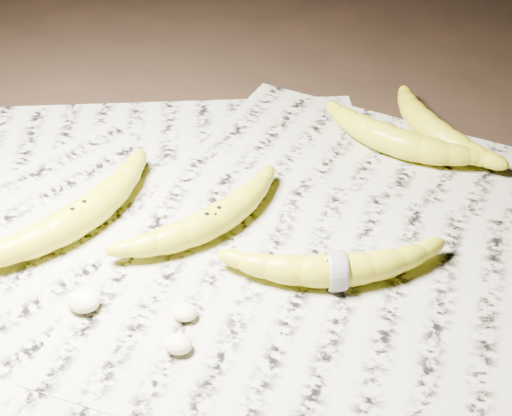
% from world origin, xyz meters
% --- Properties ---
extents(ground, '(3.00, 3.00, 0.00)m').
position_xyz_m(ground, '(0.00, 0.00, 0.00)').
color(ground, black).
rests_on(ground, ground).
extents(newspaper_patch, '(0.90, 0.70, 0.01)m').
position_xyz_m(newspaper_patch, '(0.01, 0.00, 0.00)').
color(newspaper_patch, '#A9A590').
rests_on(newspaper_patch, ground).
extents(banana_left_a, '(0.16, 0.25, 0.04)m').
position_xyz_m(banana_left_a, '(-0.18, -0.04, 0.03)').
color(banana_left_a, gold).
rests_on(banana_left_a, newspaper_patch).
extents(banana_left_b, '(0.11, 0.17, 0.03)m').
position_xyz_m(banana_left_b, '(-0.17, 0.00, 0.02)').
color(banana_left_b, gold).
rests_on(banana_left_b, newspaper_patch).
extents(banana_center, '(0.17, 0.21, 0.04)m').
position_xyz_m(banana_center, '(-0.03, -0.00, 0.03)').
color(banana_center, gold).
rests_on(banana_center, newspaper_patch).
extents(banana_taped, '(0.23, 0.13, 0.04)m').
position_xyz_m(banana_taped, '(0.13, -0.05, 0.03)').
color(banana_taped, gold).
rests_on(banana_taped, newspaper_patch).
extents(banana_upper_a, '(0.22, 0.13, 0.04)m').
position_xyz_m(banana_upper_a, '(0.16, 0.22, 0.03)').
color(banana_upper_a, gold).
rests_on(banana_upper_a, newspaper_patch).
extents(banana_upper_b, '(0.17, 0.18, 0.04)m').
position_xyz_m(banana_upper_b, '(0.21, 0.26, 0.03)').
color(banana_upper_b, gold).
rests_on(banana_upper_b, newspaper_patch).
extents(measuring_tape, '(0.02, 0.05, 0.05)m').
position_xyz_m(measuring_tape, '(0.13, -0.05, 0.03)').
color(measuring_tape, white).
rests_on(measuring_tape, newspaper_patch).
extents(flesh_chunk_a, '(0.04, 0.03, 0.02)m').
position_xyz_m(flesh_chunk_a, '(-0.13, -0.15, 0.02)').
color(flesh_chunk_a, '#EEEAB8').
rests_on(flesh_chunk_a, newspaper_patch).
extents(flesh_chunk_b, '(0.03, 0.02, 0.02)m').
position_xyz_m(flesh_chunk_b, '(-0.02, -0.14, 0.02)').
color(flesh_chunk_b, '#EEEAB8').
rests_on(flesh_chunk_b, newspaper_patch).
extents(flesh_chunk_c, '(0.03, 0.02, 0.02)m').
position_xyz_m(flesh_chunk_c, '(-0.01, -0.18, 0.02)').
color(flesh_chunk_c, '#EEEAB8').
rests_on(flesh_chunk_c, newspaper_patch).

